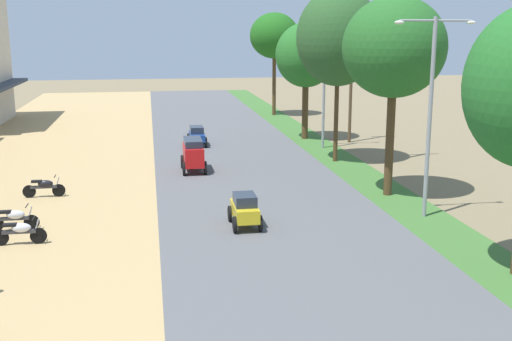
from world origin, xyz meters
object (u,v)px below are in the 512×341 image
car_hatchback_yellow (245,209)px  car_van_red (193,153)px  median_tree_sixth (274,36)px  car_sedan_blue (197,135)px  parked_motorbike_fifth (14,218)px  parked_motorbike_sixth (44,186)px  median_tree_third (394,48)px  utility_pole_near (391,82)px  median_tree_fourth (338,38)px  streetlamp_near (431,104)px  parked_motorbike_fourth (20,231)px  median_tree_fifth (306,56)px  utility_pole_far (351,71)px  streetlamp_mid (324,77)px

car_hatchback_yellow → car_van_red: 9.73m
median_tree_sixth → car_sedan_blue: median_tree_sixth is taller
parked_motorbike_fifth → car_sedan_blue: 17.85m
parked_motorbike_fifth → car_van_red: bearing=50.8°
car_hatchback_yellow → parked_motorbike_sixth: bearing=144.8°
median_tree_third → utility_pole_near: median_tree_third is taller
median_tree_fourth → streetlamp_near: size_ratio=1.22×
parked_motorbike_fourth → median_tree_sixth: median_tree_sixth is taller
parked_motorbike_fourth → median_tree_fifth: size_ratio=0.24×
parked_motorbike_sixth → utility_pole_far: size_ratio=0.20×
median_tree_fifth → streetlamp_near: size_ratio=1.00×
car_hatchback_yellow → utility_pole_near: bearing=47.6°
median_tree_sixth → utility_pole_near: bearing=-82.8°
streetlamp_mid → car_van_red: size_ratio=3.11×
median_tree_third → streetlamp_mid: (0.20, 11.40, -2.05)m
utility_pole_near → car_hatchback_yellow: bearing=-132.4°
parked_motorbike_fifth → car_sedan_blue: car_sedan_blue is taller
car_hatchback_yellow → car_van_red: size_ratio=0.83×
median_tree_sixth → utility_pole_far: bearing=-80.2°
median_tree_third → streetlamp_mid: size_ratio=1.14×
parked_motorbike_fourth → utility_pole_far: utility_pole_far is taller
median_tree_sixth → car_hatchback_yellow: 31.80m
parked_motorbike_fifth → car_hatchback_yellow: (8.32, -0.94, 0.19)m
parked_motorbike_fourth → median_tree_third: size_ratio=0.21×
parked_motorbike_fourth → median_tree_third: 16.44m
median_tree_fifth → utility_pole_far: utility_pole_far is taller
car_hatchback_yellow → car_sedan_blue: size_ratio=0.89×
median_tree_fourth → utility_pole_far: size_ratio=1.05×
streetlamp_near → median_tree_fifth: bearing=90.9°
median_tree_sixth → utility_pole_far: size_ratio=0.96×
median_tree_sixth → median_tree_third: bearing=-90.4°
median_tree_fourth → utility_pole_far: bearing=65.3°
parked_motorbike_fourth → parked_motorbike_fifth: bearing=107.0°
car_hatchback_yellow → median_tree_sixth: bearing=76.8°
car_sedan_blue → streetlamp_near: bearing=-65.7°
streetlamp_mid → median_tree_sixth: bearing=90.0°
median_tree_sixth → streetlamp_near: size_ratio=1.12×
utility_pole_near → utility_pole_far: 6.37m
streetlamp_near → utility_pole_far: (2.34, 16.76, 0.16)m
parked_motorbike_fifth → median_tree_sixth: bearing=62.3°
parked_motorbike_sixth → car_sedan_blue: 13.61m
parked_motorbike_fifth → car_van_red: car_van_red is taller
parked_motorbike_fourth → parked_motorbike_sixth: bearing=91.4°
streetlamp_near → car_van_red: bearing=131.3°
median_tree_fifth → streetlamp_near: bearing=-89.1°
utility_pole_far → car_sedan_blue: size_ratio=3.93×
car_hatchback_yellow → median_tree_fourth: bearing=58.5°
parked_motorbike_fourth → car_hatchback_yellow: 7.85m
median_tree_sixth → streetlamp_mid: 15.64m
parked_motorbike_sixth → median_tree_fifth: (14.82, 12.80, 4.99)m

